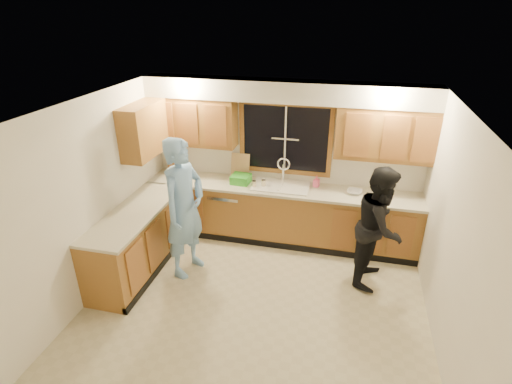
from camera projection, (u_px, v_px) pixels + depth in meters
floor at (256, 302)px, 5.11m from camera, size 4.20×4.20×0.00m
ceiling at (256, 109)px, 4.04m from camera, size 4.20×4.20×0.00m
wall_back at (285, 160)px, 6.25m from camera, size 4.20×0.00×4.20m
wall_left at (94, 198)px, 5.02m from camera, size 0.00×3.80×3.80m
wall_right at (453, 240)px, 4.13m from camera, size 0.00×3.80×3.80m
base_cabinets_back at (280, 214)px, 6.33m from camera, size 4.20×0.60×0.88m
base_cabinets_left at (138, 241)px, 5.61m from camera, size 0.60×1.90×0.88m
countertop_back at (281, 188)px, 6.12m from camera, size 4.20×0.63×0.04m
countertop_left at (135, 213)px, 5.41m from camera, size 0.63×1.90×0.04m
upper_cabinets_left at (193, 121)px, 6.16m from camera, size 1.35×0.33×0.75m
upper_cabinets_right at (385, 134)px, 5.55m from camera, size 1.35×0.33×0.75m
upper_cabinets_return at (144, 130)px, 5.72m from camera, size 0.33×0.90×0.75m
soffit at (285, 91)px, 5.62m from camera, size 4.20×0.35×0.30m
window_frame at (285, 139)px, 6.09m from camera, size 1.44×0.03×1.14m
sink at (281, 190)px, 6.15m from camera, size 0.86×0.52×0.57m
dishwasher at (229, 210)px, 6.51m from camera, size 0.60×0.56×0.82m
stove at (116, 264)px, 5.10m from camera, size 0.58×0.75×0.90m
man at (184, 208)px, 5.34m from camera, size 0.65×0.82×1.97m
woman at (380, 227)px, 5.21m from camera, size 0.79×0.93×1.66m
knife_block at (173, 166)px, 6.60m from camera, size 0.14×0.11×0.24m
cutting_board at (240, 166)px, 6.38m from camera, size 0.30×0.11×0.39m
dish_crate at (241, 179)px, 6.23m from camera, size 0.30×0.28×0.13m
soap_bottle at (316, 181)px, 6.09m from camera, size 0.10×0.10×0.18m
bowl at (354, 192)px, 5.89m from camera, size 0.26×0.26×0.05m
can_left at (254, 184)px, 6.06m from camera, size 0.08×0.08×0.12m
can_right at (264, 184)px, 6.09m from camera, size 0.08×0.08×0.12m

